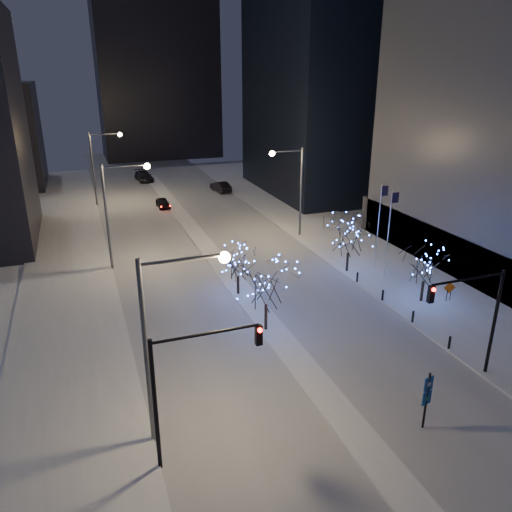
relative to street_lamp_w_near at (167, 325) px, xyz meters
name	(u,v)px	position (x,y,z in m)	size (l,w,h in m)	color
ground	(345,421)	(8.94, -2.00, -6.50)	(160.00, 160.00, 0.00)	white
road	(195,233)	(8.94, 33.00, -6.49)	(20.00, 130.00, 0.02)	silver
median	(206,246)	(8.94, 28.00, -6.42)	(2.00, 80.00, 0.15)	silver
east_sidewalk	(378,261)	(23.94, 18.00, -6.42)	(10.00, 90.00, 0.15)	silver
west_sidewalk	(69,305)	(-5.06, 18.00, -6.42)	(8.00, 90.00, 0.15)	silver
horizon_block	(155,53)	(14.94, 90.00, 14.50)	(24.00, 14.00, 42.00)	black
street_lamp_w_near	(167,325)	(0.00, 0.00, 0.00)	(4.40, 0.56, 10.00)	#595E66
street_lamp_w_mid	(117,202)	(0.00, 25.00, 0.00)	(4.40, 0.56, 10.00)	#595E66
street_lamp_w_far	(100,158)	(0.00, 50.00, 0.00)	(4.40, 0.56, 10.00)	#595E66
street_lamp_east	(294,181)	(19.02, 28.00, -0.05)	(3.90, 0.56, 10.00)	#595E66
traffic_signal_west	(188,377)	(0.50, -2.00, -1.74)	(5.26, 0.43, 7.00)	black
traffic_signal_east	(477,309)	(17.88, -1.00, -1.74)	(5.26, 0.43, 7.00)	black
flagpoles	(384,224)	(22.30, 15.25, -1.70)	(1.35, 2.60, 8.00)	silver
bollards	(397,305)	(19.14, 8.00, -5.90)	(0.16, 12.16, 0.90)	black
car_near	(163,203)	(7.44, 45.66, -5.84)	(1.56, 3.88, 1.32)	black
car_mid	(221,187)	(17.55, 52.26, -5.71)	(1.67, 4.80, 1.58)	black
car_far	(144,176)	(7.44, 64.14, -5.67)	(2.32, 5.70, 1.65)	#222327
holiday_tree_median_near	(266,282)	(8.44, 8.73, -2.59)	(5.48, 5.48, 5.93)	black
holiday_tree_median_far	(238,262)	(8.44, 15.27, -3.53)	(3.59, 3.59, 4.34)	black
holiday_tree_plaza_near	(425,266)	(22.05, 8.84, -3.27)	(4.58, 4.58, 4.71)	black
holiday_tree_plaza_far	(349,236)	(19.57, 16.60, -2.88)	(5.15, 5.15, 5.50)	black
wayfinding_sign	(427,395)	(12.56, -3.89, -4.42)	(0.60, 0.20, 3.39)	black
construction_sign	(449,289)	(24.14, 8.11, -5.35)	(0.99, 0.25, 1.66)	black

